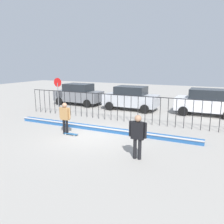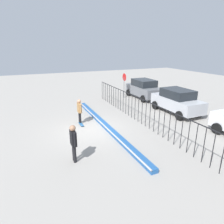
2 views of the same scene
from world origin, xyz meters
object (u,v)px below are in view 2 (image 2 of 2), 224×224
Objects in this scene: skateboarder at (79,109)px; parked_car_gray at (144,89)px; stop_sign at (124,82)px; skateboard at (81,124)px; parked_car_silver at (177,101)px; camera_operator at (73,140)px.

parked_car_gray is (-4.31, 7.84, -0.04)m from skateboarder.
skateboarder is 8.94m from parked_car_gray.
stop_sign is (-0.88, -1.80, 0.64)m from parked_car_gray.
parked_car_gray is at bearing 98.03° from skateboard.
skateboard is at bearing -47.56° from stop_sign.
skateboard is 0.19× the size of parked_car_silver.
parked_car_silver is (-3.69, 9.08, -0.10)m from camera_operator.
skateboard is at bearing -62.82° from parked_car_gray.
skateboard is at bearing -96.77° from parked_car_silver.
parked_car_gray is 5.15m from parked_car_silver.
parked_car_silver is 6.27m from stop_sign.
camera_operator reaches higher than skateboarder.
stop_sign reaches higher than parked_car_silver.
skateboard is 7.72m from parked_car_silver.
skateboard is 4.53m from camera_operator.
parked_car_silver is at bearing -30.59° from camera_operator.
stop_sign is at bearing -119.58° from parked_car_gray.
parked_car_silver is 1.72× the size of stop_sign.
stop_sign is (-6.03, -1.59, 0.64)m from parked_car_silver.
stop_sign reaches higher than skateboard.
camera_operator is (4.52, -1.46, 0.05)m from skateboarder.
parked_car_gray is at bearing 63.90° from stop_sign.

